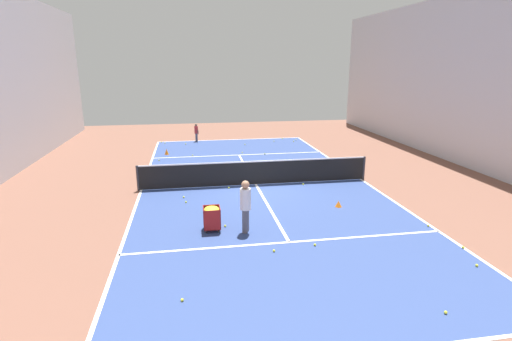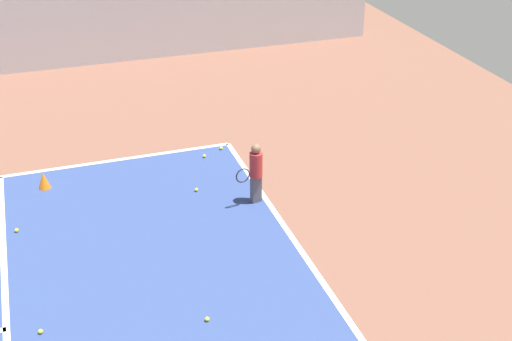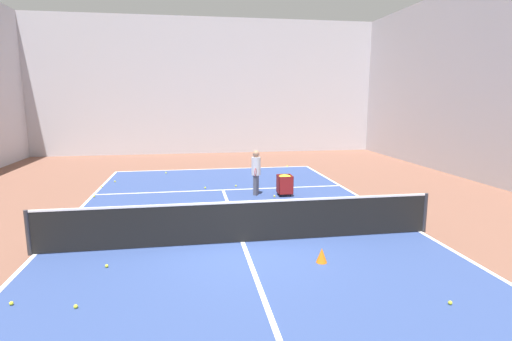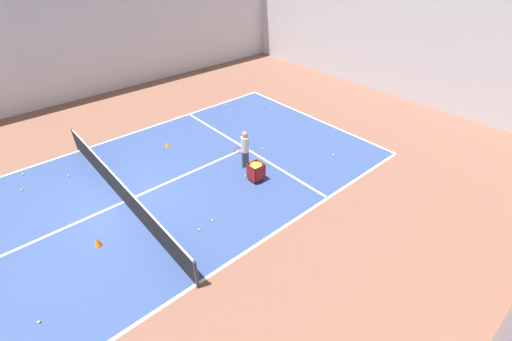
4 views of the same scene
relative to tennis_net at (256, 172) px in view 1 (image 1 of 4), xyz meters
The scene contains 44 objects.
ground_plane 0.54m from the tennis_net, ahead, with size 36.68×36.68×0.00m, color brown.
court_playing_area 0.54m from the tennis_net, ahead, with size 9.44×20.75×0.00m.
line_baseline_near 10.39m from the tennis_net, 90.00° to the right, with size 9.44×0.10×0.00m, color white.
line_sideline_left 4.75m from the tennis_net, behind, with size 0.10×20.75×0.00m, color white.
line_sideline_right 4.75m from the tennis_net, ahead, with size 0.10×20.75×0.00m, color white.
line_service_near 5.73m from the tennis_net, 90.00° to the right, with size 9.44×0.10×0.00m, color white.
line_service_far 5.73m from the tennis_net, 90.00° to the left, with size 9.44×0.10×0.00m, color white.
line_centre_service 0.53m from the tennis_net, ahead, with size 0.10×11.41×0.00m, color white.
hall_enclosure_left 11.36m from the tennis_net, behind, with size 0.15×32.98×8.35m.
tennis_net is the anchor object (origin of this frame).
player_near_baseline 10.41m from the tennis_net, 77.59° to the right, with size 0.28×0.56×1.18m.
coach_at_net 4.90m from the tennis_net, 76.69° to the left, with size 0.42×0.69×1.63m.
ball_cart 4.95m from the tennis_net, 64.53° to the left, with size 0.51×0.53×0.76m.
training_cone_0 4.02m from the tennis_net, 128.05° to the left, with size 0.24×0.24×0.22m, color orange.
training_cone_1 2.15m from the tennis_net, 44.41° to the right, with size 0.24×0.24×0.32m, color orange.
training_cone_2 7.65m from the tennis_net, 58.41° to the right, with size 0.23×0.23×0.33m, color orange.
tennis_ball_0 10.63m from the tennis_net, 66.34° to the right, with size 0.07×0.07×0.07m, color yellow.
tennis_ball_1 3.30m from the tennis_net, 22.25° to the left, with size 0.07×0.07×0.07m, color yellow.
tennis_ball_2 9.60m from the tennis_net, 106.68° to the right, with size 0.07×0.07×0.07m, color yellow.
tennis_ball_3 8.49m from the tennis_net, 94.93° to the right, with size 0.07×0.07×0.07m, color yellow.
tennis_ball_4 10.67m from the tennis_net, 109.24° to the right, with size 0.07×0.07×0.07m, color yellow.
tennis_ball_5 4.64m from the tennis_net, 68.22° to the left, with size 0.07×0.07×0.07m, color yellow.
tennis_ball_6 4.15m from the tennis_net, 140.30° to the right, with size 0.07×0.07×0.07m, color yellow.
tennis_ball_7 9.83m from the tennis_net, 114.16° to the right, with size 0.07×0.07×0.07m, color yellow.
tennis_ball_9 6.27m from the tennis_net, 84.90° to the left, with size 0.07×0.07×0.07m, color yellow.
tennis_ball_10 11.12m from the tennis_net, 66.07° to the right, with size 0.07×0.07×0.07m, color yellow.
tennis_ball_11 3.19m from the tennis_net, 161.46° to the right, with size 0.07×0.07×0.07m, color yellow.
tennis_ball_12 5.81m from the tennis_net, 104.55° to the right, with size 0.07×0.07×0.07m, color yellow.
tennis_ball_13 6.11m from the tennis_net, 96.24° to the left, with size 0.07×0.07×0.07m, color yellow.
tennis_ball_14 4.90m from the tennis_net, 151.30° to the right, with size 0.07×0.07×0.07m, color yellow.
tennis_ball_15 7.07m from the tennis_net, 130.92° to the left, with size 0.07×0.07×0.07m, color yellow.
tennis_ball_16 9.84m from the tennis_net, 103.80° to the left, with size 0.07×0.07×0.07m, color yellow.
tennis_ball_17 8.35m from the tennis_net, 124.16° to the left, with size 0.07×0.07×0.07m, color yellow.
tennis_ball_18 6.66m from the tennis_net, 49.28° to the right, with size 0.07×0.07×0.07m, color yellow.
tennis_ball_19 10.38m from the tennis_net, 114.57° to the right, with size 0.07×0.07×0.07m, color yellow.
tennis_ball_20 8.73m from the tennis_net, 69.80° to the left, with size 0.07×0.07×0.07m, color yellow.
tennis_ball_21 6.49m from the tennis_net, 66.62° to the right, with size 0.07×0.07×0.07m, color yellow.
tennis_ball_22 4.74m from the tennis_net, 48.87° to the right, with size 0.07×0.07×0.07m, color yellow.
tennis_ball_23 2.06m from the tennis_net, 168.92° to the left, with size 0.07×0.07×0.07m, color yellow.
tennis_ball_24 1.34m from the tennis_net, 16.18° to the left, with size 0.07×0.07×0.07m, color yellow.
tennis_ball_25 9.69m from the tennis_net, 72.26° to the right, with size 0.07×0.07×0.07m, color yellow.
tennis_ball_26 9.01m from the tennis_net, 118.86° to the left, with size 0.07×0.07×0.07m, color yellow.
tennis_ball_27 6.19m from the tennis_net, 92.24° to the right, with size 0.07×0.07×0.07m, color yellow.
tennis_ball_28 3.48m from the tennis_net, 31.82° to the left, with size 0.07×0.07×0.07m, color yellow.
Camera 1 is at (2.70, 15.94, 5.00)m, focal length 28.00 mm.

